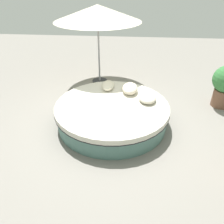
# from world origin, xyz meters

# --- Properties ---
(ground_plane) EXTENTS (16.00, 16.00, 0.00)m
(ground_plane) POSITION_xyz_m (0.00, 0.00, 0.00)
(ground_plane) COLOR gray
(round_bed) EXTENTS (2.41, 2.41, 0.47)m
(round_bed) POSITION_xyz_m (0.00, 0.00, 0.24)
(round_bed) COLOR #4C726B
(round_bed) RESTS_ON ground_plane
(throw_pillow_0) EXTENTS (0.46, 0.37, 0.15)m
(throw_pillow_0) POSITION_xyz_m (-0.22, 0.75, 0.54)
(throw_pillow_0) COLOR beige
(throw_pillow_0) RESTS_ON round_bed
(throw_pillow_1) EXTENTS (0.54, 0.35, 0.20)m
(throw_pillow_1) POSITION_xyz_m (-0.61, 0.36, 0.57)
(throw_pillow_1) COLOR beige
(throw_pillow_1) RESTS_ON round_bed
(throw_pillow_2) EXTENTS (0.51, 0.29, 0.15)m
(throw_pillow_2) POSITION_xyz_m (-0.77, -0.17, 0.54)
(throw_pillow_2) COLOR beige
(throw_pillow_2) RESTS_ON round_bed
(patio_umbrella) EXTENTS (2.31, 2.31, 2.16)m
(patio_umbrella) POSITION_xyz_m (-2.09, -0.56, 1.94)
(patio_umbrella) COLOR #262628
(patio_umbrella) RESTS_ON ground_plane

